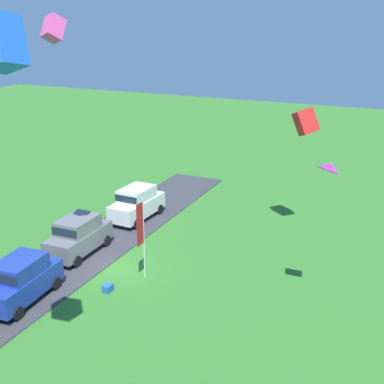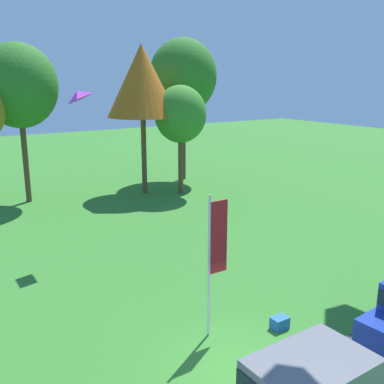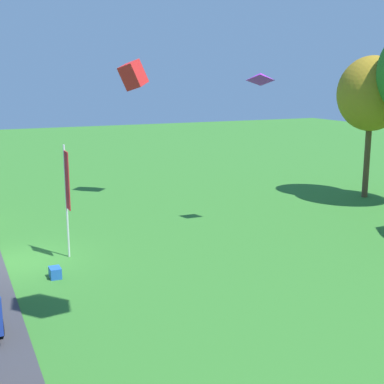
# 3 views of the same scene
# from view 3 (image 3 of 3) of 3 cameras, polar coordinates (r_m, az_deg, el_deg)

# --- Properties ---
(ground_plane) EXTENTS (120.00, 120.00, 0.00)m
(ground_plane) POSITION_cam_3_polar(r_m,az_deg,el_deg) (22.76, -18.05, -7.15)
(ground_plane) COLOR #337528
(tree_far_right) EXTENTS (4.07, 4.07, 8.58)m
(tree_far_right) POSITION_cam_3_polar(r_m,az_deg,el_deg) (34.25, 18.59, 9.87)
(tree_far_right) COLOR brown
(tree_far_right) RESTS_ON ground
(flag_banner) EXTENTS (0.71, 0.08, 4.67)m
(flag_banner) POSITION_cam_3_polar(r_m,az_deg,el_deg) (21.92, -13.19, 0.44)
(flag_banner) COLOR silver
(flag_banner) RESTS_ON ground
(cooler_box) EXTENTS (0.56, 0.40, 0.40)m
(cooler_box) POSITION_cam_3_polar(r_m,az_deg,el_deg) (20.63, -14.39, -8.33)
(cooler_box) COLOR blue
(cooler_box) RESTS_ON ground
(kite_diamond_over_trees) EXTENTS (1.34, 1.34, 0.71)m
(kite_diamond_over_trees) POSITION_cam_3_polar(r_m,az_deg,el_deg) (25.77, 7.31, 12.07)
(kite_diamond_over_trees) COLOR purple
(kite_box_high_left) EXTENTS (1.52, 1.94, 1.94)m
(kite_box_high_left) POSITION_cam_3_polar(r_m,az_deg,el_deg) (32.64, -6.30, 12.29)
(kite_box_high_left) COLOR red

